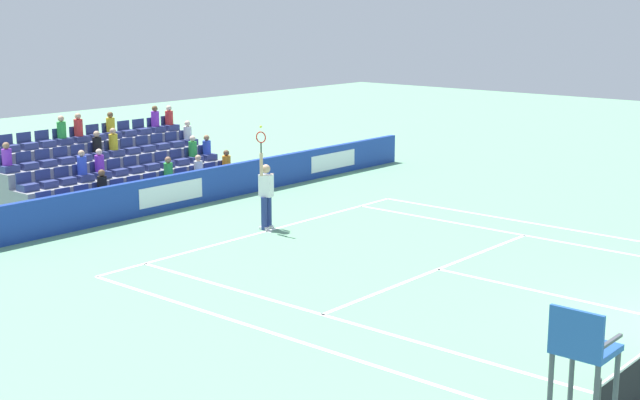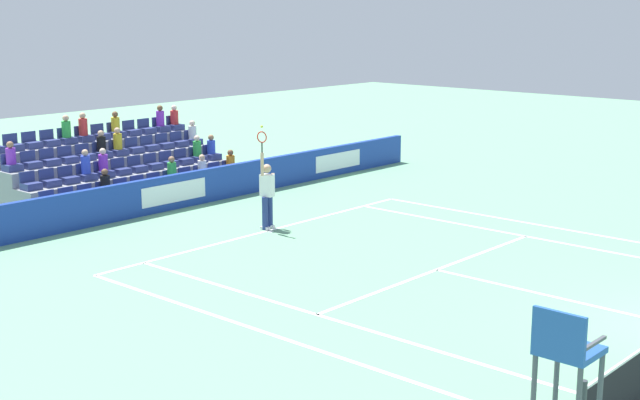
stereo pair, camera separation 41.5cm
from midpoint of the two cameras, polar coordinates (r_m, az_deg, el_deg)
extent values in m
cube|color=white|center=(24.24, -3.90, -1.98)|extent=(10.97, 0.10, 0.01)
cube|color=white|center=(20.89, 6.94, -4.37)|extent=(8.23, 0.10, 0.01)
cube|color=white|center=(19.39, 14.85, -6.02)|extent=(0.10, 6.40, 0.01)
cube|color=white|center=(17.49, 0.59, -7.60)|extent=(0.10, 11.89, 0.01)
cube|color=white|center=(24.10, 13.30, -2.37)|extent=(0.10, 11.89, 0.01)
cube|color=white|center=(16.53, -2.50, -8.82)|extent=(0.10, 11.89, 0.01)
cube|color=white|center=(25.30, 14.74, -1.76)|extent=(0.10, 11.89, 0.01)
cube|color=white|center=(24.17, -3.74, -2.02)|extent=(0.10, 0.20, 0.01)
cube|color=#193899|center=(27.02, -9.98, 0.46)|extent=(22.43, 0.20, 1.04)
cube|color=white|center=(32.11, 0.49, 2.50)|extent=(2.39, 0.01, 0.58)
cube|color=white|center=(26.93, -9.83, 0.43)|extent=(2.39, 0.01, 0.58)
cylinder|color=navy|center=(24.50, -3.75, -0.76)|extent=(0.16, 0.16, 0.90)
cylinder|color=navy|center=(24.30, -4.06, -0.87)|extent=(0.16, 0.16, 0.90)
cube|color=white|center=(24.59, -3.74, -1.69)|extent=(0.17, 0.28, 0.08)
cube|color=white|center=(24.40, -4.04, -1.80)|extent=(0.17, 0.28, 0.08)
cube|color=white|center=(24.24, -3.93, 0.92)|extent=(0.29, 0.40, 0.60)
sphere|color=#D3A884|center=(24.16, -3.95, 1.99)|extent=(0.24, 0.24, 0.24)
cylinder|color=#D3A884|center=(23.95, -4.24, 2.26)|extent=(0.09, 0.09, 0.62)
cylinder|color=#D3A884|center=(24.39, -3.55, 1.04)|extent=(0.09, 0.09, 0.56)
cylinder|color=black|center=(23.88, -4.26, 3.32)|extent=(0.04, 0.04, 0.28)
torus|color=red|center=(23.83, -4.27, 3.99)|extent=(0.09, 0.31, 0.31)
sphere|color=#D1E533|center=(23.80, -4.28, 4.65)|extent=(0.07, 0.07, 0.07)
cube|color=#23519E|center=(11.77, 15.52, -9.07)|extent=(0.70, 0.70, 0.08)
cube|color=#23519E|center=(11.39, 14.91, -8.07)|extent=(0.06, 0.70, 0.55)
cube|color=#474C54|center=(11.83, 14.16, -7.94)|extent=(0.56, 0.05, 0.04)
cube|color=#474C54|center=(11.59, 17.01, -8.55)|extent=(0.56, 0.05, 0.04)
cube|color=gray|center=(27.90, -11.36, 0.13)|extent=(7.44, 0.95, 0.42)
cube|color=navy|center=(30.01, -6.27, 1.74)|extent=(0.48, 0.44, 0.20)
cube|color=navy|center=(30.11, -6.54, 2.25)|extent=(0.48, 0.04, 0.30)
cube|color=navy|center=(29.60, -7.14, 1.57)|extent=(0.48, 0.44, 0.20)
cube|color=navy|center=(29.70, -7.41, 2.09)|extent=(0.48, 0.04, 0.30)
cube|color=navy|center=(29.20, -8.04, 1.40)|extent=(0.48, 0.44, 0.20)
cube|color=navy|center=(29.30, -8.31, 1.92)|extent=(0.48, 0.04, 0.30)
cube|color=navy|center=(28.80, -8.96, 1.22)|extent=(0.48, 0.44, 0.20)
cube|color=navy|center=(28.90, -9.24, 1.75)|extent=(0.48, 0.04, 0.30)
cube|color=navy|center=(28.41, -9.91, 1.03)|extent=(0.48, 0.44, 0.20)
cube|color=navy|center=(28.52, -10.19, 1.58)|extent=(0.48, 0.04, 0.30)
cube|color=navy|center=(28.03, -10.89, 0.85)|extent=(0.48, 0.44, 0.20)
cube|color=navy|center=(28.14, -11.16, 1.40)|extent=(0.48, 0.04, 0.30)
cube|color=navy|center=(27.66, -11.89, 0.65)|extent=(0.48, 0.44, 0.20)
cube|color=navy|center=(27.76, -12.16, 1.21)|extent=(0.48, 0.04, 0.30)
cube|color=navy|center=(27.29, -12.92, 0.45)|extent=(0.48, 0.44, 0.20)
cube|color=navy|center=(27.40, -13.19, 1.02)|extent=(0.48, 0.04, 0.30)
cube|color=navy|center=(26.94, -13.97, 0.25)|extent=(0.48, 0.44, 0.20)
cube|color=navy|center=(27.05, -14.25, 0.82)|extent=(0.48, 0.04, 0.30)
cube|color=navy|center=(26.59, -15.06, 0.04)|extent=(0.48, 0.44, 0.20)
cube|color=navy|center=(26.71, -15.33, 0.62)|extent=(0.48, 0.04, 0.30)
cube|color=navy|center=(26.26, -16.17, -0.18)|extent=(0.48, 0.44, 0.20)
cube|color=navy|center=(26.38, -16.44, 0.41)|extent=(0.48, 0.04, 0.30)
cube|color=navy|center=(25.94, -17.31, -0.40)|extent=(0.48, 0.44, 0.20)
cube|color=navy|center=(26.05, -17.58, 0.20)|extent=(0.48, 0.04, 0.30)
cube|color=gray|center=(28.60, -12.55, 0.80)|extent=(7.44, 0.95, 0.84)
cube|color=navy|center=(30.63, -7.50, 2.72)|extent=(0.48, 0.44, 0.20)
cube|color=navy|center=(30.74, -7.76, 3.21)|extent=(0.48, 0.04, 0.30)
cube|color=navy|center=(30.23, -8.37, 2.56)|extent=(0.48, 0.44, 0.20)
cube|color=navy|center=(30.34, -8.64, 3.07)|extent=(0.48, 0.04, 0.30)
cube|color=navy|center=(29.83, -9.27, 2.41)|extent=(0.48, 0.44, 0.20)
cube|color=navy|center=(29.94, -9.54, 2.92)|extent=(0.48, 0.04, 0.30)
cube|color=navy|center=(29.44, -10.19, 2.25)|extent=(0.48, 0.44, 0.20)
cube|color=navy|center=(29.56, -10.46, 2.76)|extent=(0.48, 0.04, 0.30)
cube|color=navy|center=(29.06, -11.14, 2.08)|extent=(0.48, 0.44, 0.20)
cube|color=navy|center=(29.18, -11.40, 2.61)|extent=(0.48, 0.04, 0.30)
cube|color=navy|center=(28.69, -12.11, 1.91)|extent=(0.48, 0.44, 0.20)
cube|color=navy|center=(28.81, -12.37, 2.44)|extent=(0.48, 0.04, 0.30)
cube|color=navy|center=(28.33, -13.10, 1.73)|extent=(0.48, 0.44, 0.20)
cube|color=navy|center=(28.44, -13.36, 2.27)|extent=(0.48, 0.04, 0.30)
cube|color=navy|center=(27.97, -14.12, 1.55)|extent=(0.48, 0.44, 0.20)
cube|color=navy|center=(28.09, -14.38, 2.10)|extent=(0.48, 0.04, 0.30)
cube|color=navy|center=(27.63, -15.17, 1.36)|extent=(0.48, 0.44, 0.20)
cube|color=navy|center=(27.75, -15.43, 1.92)|extent=(0.48, 0.04, 0.30)
cube|color=navy|center=(27.29, -16.24, 1.17)|extent=(0.48, 0.44, 0.20)
cube|color=navy|center=(27.41, -16.50, 1.73)|extent=(0.48, 0.04, 0.30)
cube|color=navy|center=(26.97, -17.33, 0.97)|extent=(0.48, 0.44, 0.20)
cube|color=navy|center=(27.09, -17.59, 1.54)|extent=(0.48, 0.04, 0.30)
cube|color=navy|center=(26.65, -18.46, 0.77)|extent=(0.48, 0.44, 0.20)
cube|color=navy|center=(26.78, -18.72, 1.35)|extent=(0.48, 0.04, 0.30)
cube|color=gray|center=(29.32, -13.69, 1.43)|extent=(7.44, 0.95, 1.26)
cube|color=navy|center=(31.27, -8.69, 3.65)|extent=(0.48, 0.44, 0.20)
cube|color=navy|center=(31.39, -8.94, 4.14)|extent=(0.48, 0.04, 0.30)
cube|color=navy|center=(30.88, -9.56, 3.52)|extent=(0.48, 0.44, 0.20)
cube|color=navy|center=(31.00, -9.82, 4.01)|extent=(0.48, 0.04, 0.30)
cube|color=navy|center=(30.49, -10.45, 3.37)|extent=(0.48, 0.44, 0.20)
cube|color=navy|center=(30.61, -10.71, 3.87)|extent=(0.48, 0.04, 0.30)
cube|color=navy|center=(30.11, -11.37, 3.23)|extent=(0.48, 0.44, 0.20)
cube|color=navy|center=(30.23, -11.63, 3.73)|extent=(0.48, 0.04, 0.30)
cube|color=navy|center=(29.74, -12.31, 3.08)|extent=(0.48, 0.44, 0.20)
cube|color=navy|center=(29.86, -12.56, 3.59)|extent=(0.48, 0.04, 0.30)
cube|color=navy|center=(29.37, -13.27, 2.92)|extent=(0.48, 0.44, 0.20)
cube|color=navy|center=(29.50, -13.53, 3.44)|extent=(0.48, 0.04, 0.30)
cube|color=navy|center=(29.02, -14.26, 2.76)|extent=(0.48, 0.44, 0.20)
cube|color=navy|center=(29.14, -14.51, 3.28)|extent=(0.48, 0.04, 0.30)
cube|color=navy|center=(28.67, -15.27, 2.59)|extent=(0.48, 0.44, 0.20)
cube|color=navy|center=(28.80, -15.52, 3.12)|extent=(0.48, 0.04, 0.30)
cube|color=navy|center=(28.34, -16.30, 2.42)|extent=(0.48, 0.44, 0.20)
cube|color=navy|center=(28.46, -16.55, 2.96)|extent=(0.48, 0.04, 0.30)
cube|color=navy|center=(28.01, -17.36, 2.25)|extent=(0.48, 0.44, 0.20)
cube|color=navy|center=(28.14, -17.61, 2.79)|extent=(0.48, 0.04, 0.30)
cube|color=navy|center=(27.69, -18.44, 2.07)|extent=(0.48, 0.44, 0.20)
cube|color=navy|center=(27.82, -18.69, 2.62)|extent=(0.48, 0.04, 0.30)
cube|color=navy|center=(27.39, -19.55, 1.88)|extent=(0.48, 0.44, 0.20)
cube|color=navy|center=(27.52, -19.79, 2.44)|extent=(0.48, 0.04, 0.30)
cube|color=gray|center=(30.05, -14.77, 2.04)|extent=(7.44, 0.95, 1.68)
cube|color=navy|center=(31.94, -9.83, 4.55)|extent=(0.48, 0.44, 0.20)
cube|color=navy|center=(32.06, -10.08, 5.02)|extent=(0.48, 0.04, 0.30)
cube|color=navy|center=(31.55, -10.70, 4.43)|extent=(0.48, 0.44, 0.20)
cube|color=navy|center=(31.67, -10.94, 4.90)|extent=(0.48, 0.04, 0.30)
cube|color=navy|center=(31.17, -11.59, 4.30)|extent=(0.48, 0.44, 0.20)
cube|color=navy|center=(31.29, -11.83, 4.78)|extent=(0.48, 0.04, 0.30)
cube|color=navy|center=(30.80, -12.50, 4.16)|extent=(0.48, 0.44, 0.20)
cube|color=navy|center=(30.92, -12.74, 4.65)|extent=(0.48, 0.04, 0.30)
cube|color=navy|center=(30.43, -13.43, 4.03)|extent=(0.48, 0.44, 0.20)
cube|color=navy|center=(30.56, -13.68, 4.52)|extent=(0.48, 0.04, 0.30)
cube|color=navy|center=(30.08, -14.38, 3.88)|extent=(0.48, 0.44, 0.20)
cube|color=navy|center=(30.21, -14.63, 4.38)|extent=(0.48, 0.04, 0.30)
cube|color=navy|center=(29.73, -15.36, 3.74)|extent=(0.48, 0.44, 0.20)
cube|color=navy|center=(29.86, -15.60, 4.24)|extent=(0.48, 0.04, 0.30)
cube|color=navy|center=(29.40, -16.36, 3.59)|extent=(0.48, 0.44, 0.20)
cube|color=navy|center=(29.53, -16.60, 4.10)|extent=(0.48, 0.04, 0.30)
cube|color=navy|center=(29.07, -17.38, 3.43)|extent=(0.48, 0.44, 0.20)
cube|color=navy|center=(29.20, -17.62, 3.95)|extent=(0.48, 0.04, 0.30)
cube|color=navy|center=(28.75, -18.42, 3.27)|extent=(0.48, 0.44, 0.20)
cube|color=navy|center=(28.88, -18.66, 3.80)|extent=(0.48, 0.04, 0.30)
cube|color=navy|center=(28.44, -19.49, 3.11)|extent=(0.48, 0.44, 0.20)
cube|color=navy|center=(28.58, -19.73, 3.64)|extent=(0.48, 0.04, 0.30)
cylinder|color=blue|center=(27.60, -15.27, 2.12)|extent=(0.28, 0.28, 0.53)
sphere|color=#D3A884|center=(27.55, -15.31, 2.87)|extent=(0.20, 0.20, 0.20)
cylinder|color=red|center=(29.72, -15.46, 4.45)|extent=(0.28, 0.28, 0.53)
sphere|color=#D3A884|center=(29.68, -15.50, 5.15)|extent=(0.20, 0.20, 0.20)
cylinder|color=black|center=(29.01, -14.35, 3.42)|extent=(0.28, 0.28, 0.47)
sphere|color=#D3A884|center=(28.96, -14.38, 4.07)|extent=(0.20, 0.20, 0.20)
cylinder|color=yellow|center=(30.43, -13.52, 4.65)|extent=(0.28, 0.28, 0.47)
sphere|color=brown|center=(30.39, -13.55, 5.28)|extent=(0.20, 0.20, 0.20)
cylinder|color=white|center=(31.27, -8.77, 4.24)|extent=(0.28, 0.28, 0.44)
sphere|color=beige|center=(31.22, -8.79, 4.82)|extent=(0.20, 0.20, 0.20)
cylinder|color=black|center=(26.91, -14.07, 0.97)|extent=(0.28, 0.28, 0.48)
sphere|color=brown|center=(26.85, -14.11, 1.68)|extent=(0.20, 0.20, 0.20)
cylinder|color=blue|center=(30.62, -7.58, 3.33)|extent=(0.28, 0.28, 0.45)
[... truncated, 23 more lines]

